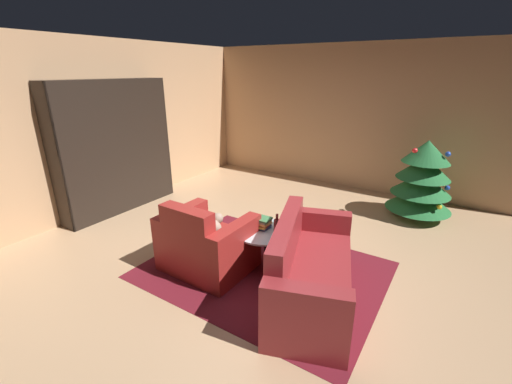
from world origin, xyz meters
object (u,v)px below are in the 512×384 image
bookshelf_unit (122,148)px  couch_red (309,273)px  armchair_red (206,245)px  bottle_on_table (277,227)px  coffee_table (264,234)px  book_stack_on_table (262,223)px  decorated_tree (422,180)px

bookshelf_unit → couch_red: bookshelf_unit is taller
armchair_red → bottle_on_table: 0.85m
coffee_table → bottle_on_table: bearing=-12.4°
coffee_table → book_stack_on_table: 0.13m
armchair_red → decorated_tree: size_ratio=0.80×
couch_red → decorated_tree: 2.84m
armchair_red → couch_red: (1.22, 0.14, -0.01)m
bookshelf_unit → book_stack_on_table: 2.89m
couch_red → bottle_on_table: size_ratio=6.90×
coffee_table → bottle_on_table: size_ratio=2.64×
bookshelf_unit → couch_red: (3.58, -0.61, -0.71)m
armchair_red → couch_red: size_ratio=0.54×
book_stack_on_table → bookshelf_unit: bearing=173.9°
decorated_tree → bookshelf_unit: bearing=-152.9°
couch_red → bottle_on_table: 0.62m
armchair_red → decorated_tree: (1.84, 2.89, 0.31)m
coffee_table → bottle_on_table: 0.24m
book_stack_on_table → bottle_on_table: 0.25m
armchair_red → bookshelf_unit: bearing=162.4°
bookshelf_unit → couch_red: bearing=-9.7°
decorated_tree → bottle_on_table: bearing=-114.1°
book_stack_on_table → decorated_tree: 2.80m
couch_red → coffee_table: 0.76m
bookshelf_unit → decorated_tree: (4.19, 2.14, -0.39)m
bookshelf_unit → couch_red: size_ratio=1.15×
armchair_red → bottle_on_table: (0.72, 0.37, 0.26)m
armchair_red → bottle_on_table: bearing=27.5°
couch_red → bottle_on_table: (-0.51, 0.24, 0.27)m
couch_red → book_stack_on_table: 0.84m
bookshelf_unit → armchair_red: bearing=-17.6°
bookshelf_unit → book_stack_on_table: bearing=-6.1°
couch_red → armchair_red: bearing=-173.7°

